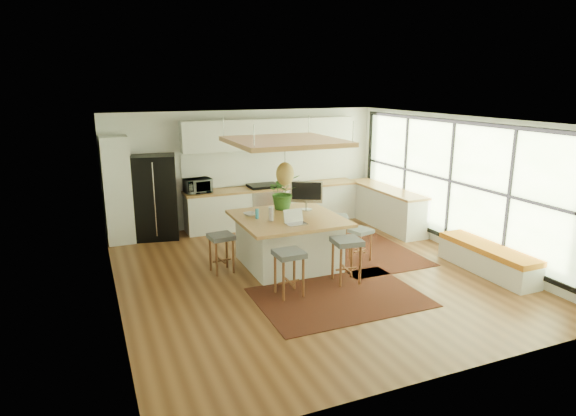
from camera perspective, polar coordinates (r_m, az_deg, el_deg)
name	(u,v)px	position (r m, az deg, el deg)	size (l,w,h in m)	color
floor	(309,273)	(8.86, 2.46, -7.53)	(7.00, 7.00, 0.00)	#5A3319
ceiling	(311,120)	(8.25, 2.67, 10.16)	(7.00, 7.00, 0.00)	white
wall_back	(247,168)	(11.65, -4.81, 4.65)	(6.50, 6.50, 0.00)	silver
wall_front	(447,268)	(5.63, 18.02, -6.64)	(6.50, 6.50, 0.00)	silver
wall_left	(111,219)	(7.69, -19.92, -1.21)	(7.00, 7.00, 0.00)	silver
wall_right	(459,185)	(10.24, 19.26, 2.56)	(7.00, 7.00, 0.00)	silver
window_wall	(458,182)	(10.22, 19.15, 2.82)	(0.10, 6.20, 2.60)	black
pantry	(117,190)	(10.85, -19.23, 1.97)	(0.55, 0.60, 2.25)	silver
back_counter_base	(274,206)	(11.72, -1.68, 0.21)	(4.20, 0.60, 0.88)	silver
back_counter_top	(274,187)	(11.62, -1.70, 2.41)	(4.24, 0.64, 0.05)	#A06B38
backsplash	(269,167)	(11.81, -2.24, 4.82)	(4.20, 0.02, 0.80)	white
upper_cabinets	(271,134)	(11.56, -1.99, 8.62)	(4.20, 0.34, 0.70)	silver
range	(264,205)	(11.62, -2.83, 0.38)	(0.76, 0.62, 1.00)	#A5A5AA
right_counter_base	(386,208)	(11.78, 11.29, 0.01)	(0.60, 2.50, 0.88)	silver
right_counter_top	(387,189)	(11.68, 11.40, 2.19)	(0.64, 2.54, 0.05)	#A06B38
window_bench	(487,259)	(9.49, 22.15, -5.50)	(0.52, 2.00, 0.50)	silver
ceiling_panel	(285,157)	(8.56, -0.36, 5.95)	(1.86, 1.86, 0.80)	#A06B38
rug_near	(339,297)	(7.93, 6.01, -10.27)	(2.60, 1.80, 0.01)	black
rug_right	(362,250)	(10.08, 8.64, -4.91)	(1.80, 2.60, 0.01)	black
fridge	(155,196)	(10.95, -15.18, 1.30)	(0.91, 0.71, 1.82)	black
island	(288,241)	(9.08, 0.00, -3.85)	(1.85, 1.85, 0.93)	#A06B38
stool_near_left	(289,275)	(7.83, 0.12, -7.75)	(0.44, 0.44, 0.75)	#4F5257
stool_near_right	(346,263)	(8.39, 6.79, -6.31)	(0.46, 0.46, 0.78)	#4F5257
stool_right_front	(360,243)	(9.43, 8.42, -4.02)	(0.37, 0.37, 0.63)	#4F5257
stool_right_back	(338,231)	(10.14, 5.83, -2.62)	(0.40, 0.40, 0.67)	#4F5257
stool_left_side	(222,253)	(8.85, -7.73, -5.22)	(0.42, 0.42, 0.70)	#4F5257
laptop	(296,218)	(8.43, 0.96, -1.13)	(0.35, 0.38, 0.27)	#A5A5AA
monitor	(306,197)	(9.36, 2.16, 1.31)	(0.62, 0.22, 0.58)	#A5A5AA
microwave	(198,184)	(11.09, -10.46, 2.75)	(0.57, 0.32, 0.39)	#A5A5AA
island_plant	(283,195)	(9.45, -0.56, 1.48)	(0.62, 0.68, 0.53)	#1E4C19
island_bowl	(250,214)	(9.03, -4.47, -0.73)	(0.23, 0.23, 0.06)	silver
island_bottle_0	(258,213)	(8.82, -3.54, -0.63)	(0.07, 0.07, 0.19)	teal
island_bottle_1	(270,216)	(8.64, -2.06, -0.93)	(0.07, 0.07, 0.19)	silver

